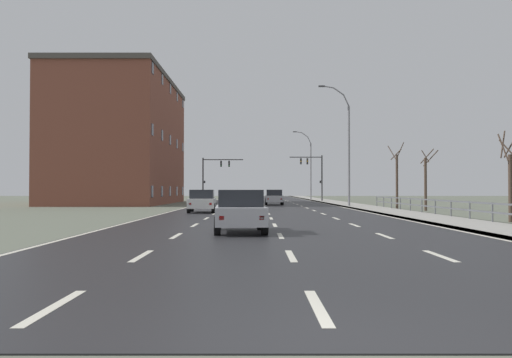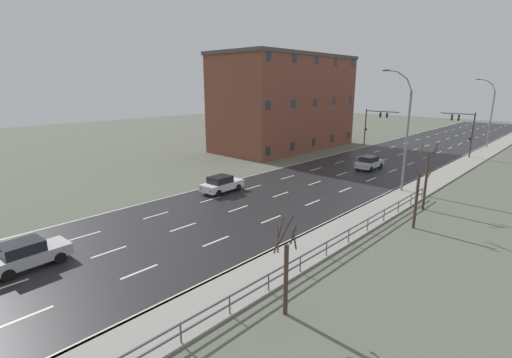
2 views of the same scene
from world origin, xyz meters
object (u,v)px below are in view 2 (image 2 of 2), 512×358
object	(u,v)px
street_lamp_midground	(405,134)
car_far_left	(222,184)
traffic_signal_right	(465,127)
car_far_right	(369,163)
brick_building	(285,102)
traffic_signal_left	(374,121)
street_lamp_distant	(490,115)
car_near_right	(27,254)

from	to	relation	value
street_lamp_midground	car_far_left	bearing A→B (deg)	-135.54
street_lamp_midground	traffic_signal_right	xyz separation A→B (m)	(-0.53, 22.10, -1.22)
car_far_right	brick_building	distance (m)	18.98
traffic_signal_left	street_lamp_midground	bearing A→B (deg)	-58.61
street_lamp_midground	street_lamp_distant	size ratio (longest dim) A/B	1.05
traffic_signal_right	car_far_right	world-z (taller)	traffic_signal_right
traffic_signal_right	brick_building	xyz separation A→B (m)	(-22.93, -10.11, 2.90)
street_lamp_distant	car_far_left	distance (m)	46.86
car_far_left	car_near_right	distance (m)	17.21
traffic_signal_left	car_near_right	world-z (taller)	traffic_signal_left
car_near_right	car_far_right	xyz separation A→B (m)	(2.44, 35.24, 0.00)
traffic_signal_left	car_far_right	bearing A→B (deg)	-64.98
traffic_signal_right	car_near_right	xyz separation A→B (m)	(-8.27, -50.72, -3.36)
car_near_right	brick_building	distance (m)	43.62
traffic_signal_left	car_far_left	distance (m)	34.73
car_far_right	traffic_signal_right	bearing A→B (deg)	69.78
traffic_signal_right	car_near_right	world-z (taller)	traffic_signal_right
traffic_signal_right	street_lamp_distant	bearing A→B (deg)	87.35
car_far_left	car_far_right	xyz separation A→B (m)	(5.54, 18.30, 0.00)
car_far_left	car_far_right	size ratio (longest dim) A/B	1.01
street_lamp_midground	car_far_right	world-z (taller)	street_lamp_midground
car_near_right	car_far_left	bearing A→B (deg)	97.07
street_lamp_midground	car_far_left	distance (m)	17.30
traffic_signal_right	car_far_left	bearing A→B (deg)	-108.61
car_far_left	car_far_right	bearing A→B (deg)	71.01
car_near_right	brick_building	xyz separation A→B (m)	(-14.65, 40.61, 6.26)
traffic_signal_right	car_far_right	distance (m)	16.88
street_lamp_distant	car_near_right	size ratio (longest dim) A/B	2.52
street_lamp_midground	street_lamp_distant	xyz separation A→B (m)	(-0.01, 33.43, -0.24)
traffic_signal_left	brick_building	bearing A→B (deg)	-131.30
street_lamp_midground	brick_building	bearing A→B (deg)	152.94
street_lamp_distant	car_far_right	bearing A→B (deg)	-103.33
car_near_right	car_far_right	world-z (taller)	same
traffic_signal_right	car_far_right	xyz separation A→B (m)	(-5.83, -15.48, -3.36)
brick_building	car_near_right	bearing A→B (deg)	-70.16
street_lamp_midground	car_near_right	size ratio (longest dim) A/B	2.64
car_far_left	brick_building	size ratio (longest dim) A/B	0.18
street_lamp_distant	car_far_right	world-z (taller)	street_lamp_distant
traffic_signal_left	car_far_left	xyz separation A→B (m)	(2.02, -34.52, -3.24)
car_far_left	brick_building	xyz separation A→B (m)	(-11.55, 23.67, 6.26)
street_lamp_midground	brick_building	xyz separation A→B (m)	(-23.46, 11.99, 1.68)
traffic_signal_left	car_far_right	world-z (taller)	traffic_signal_left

